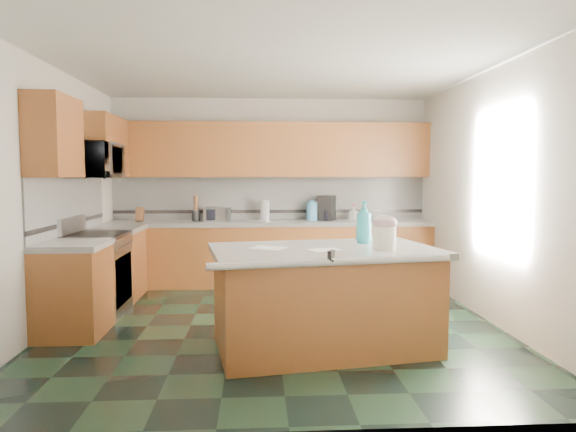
{
  "coord_description": "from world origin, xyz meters",
  "views": [
    {
      "loc": [
        -0.19,
        -5.32,
        1.56
      ],
      "look_at": [
        0.15,
        0.35,
        1.12
      ],
      "focal_mm": 32.0,
      "sensor_mm": 36.0,
      "label": 1
    }
  ],
  "objects": [
    {
      "name": "back_upper_cab",
      "position": [
        0.0,
        2.13,
        1.94
      ],
      "size": [
        4.6,
        0.33,
        0.78
      ],
      "primitive_type": "cube",
      "color": "#603116",
      "rests_on": "wall_back"
    },
    {
      "name": "wall_front",
      "position": [
        0.0,
        -2.32,
        1.35
      ],
      "size": [
        4.6,
        0.04,
        2.7
      ],
      "primitive_type": "cube",
      "color": "white",
      "rests_on": "ground"
    },
    {
      "name": "window_light_proxy",
      "position": [
        2.29,
        -0.2,
        1.5
      ],
      "size": [
        0.02,
        1.4,
        1.1
      ],
      "primitive_type": "cube",
      "color": "white",
      "rests_on": "wall_right"
    },
    {
      "name": "range_cooktop",
      "position": [
        -2.0,
        0.5,
        0.9
      ],
      "size": [
        0.62,
        0.78,
        0.04
      ],
      "primitive_type": "cube",
      "color": "black",
      "rests_on": "range_body"
    },
    {
      "name": "microwave",
      "position": [
        -2.0,
        0.5,
        1.73
      ],
      "size": [
        0.5,
        0.73,
        0.41
      ],
      "primitive_type": "imported",
      "rotation": [
        0.0,
        0.0,
        1.57
      ],
      "color": "#B7B7BC",
      "rests_on": "wall_left"
    },
    {
      "name": "range_oven_door",
      "position": [
        -1.71,
        0.5,
        0.4
      ],
      "size": [
        0.02,
        0.68,
        0.55
      ],
      "primitive_type": "cube",
      "color": "black",
      "rests_on": "range_body"
    },
    {
      "name": "back_base_cab",
      "position": [
        0.0,
        2.0,
        0.43
      ],
      "size": [
        4.6,
        0.6,
        0.86
      ],
      "primitive_type": "cube",
      "color": "#603116",
      "rests_on": "ground"
    },
    {
      "name": "left_upper_cab_rear",
      "position": [
        -2.13,
        1.42,
        1.94
      ],
      "size": [
        0.33,
        1.09,
        0.78
      ],
      "primitive_type": "cube",
      "color": "#603116",
      "rests_on": "wall_left"
    },
    {
      "name": "range_backguard",
      "position": [
        -2.26,
        0.5,
        1.02
      ],
      "size": [
        0.06,
        0.76,
        0.18
      ],
      "primitive_type": "cube",
      "color": "#B7B7BC",
      "rests_on": "range_body"
    },
    {
      "name": "back_accent_band",
      "position": [
        0.0,
        2.28,
        1.04
      ],
      "size": [
        4.6,
        0.01,
        0.05
      ],
      "primitive_type": "cube",
      "color": "black",
      "rests_on": "back_countertop"
    },
    {
      "name": "soap_bottle_back",
      "position": [
        1.21,
        2.05,
        1.02
      ],
      "size": [
        0.13,
        0.13,
        0.2
      ],
      "primitive_type": "imported",
      "rotation": [
        0.0,
        0.0,
        0.82
      ],
      "color": "white",
      "rests_on": "back_countertop"
    },
    {
      "name": "left_accent_band",
      "position": [
        -2.28,
        0.55,
        1.04
      ],
      "size": [
        0.01,
        2.3,
        0.05
      ],
      "primitive_type": "cube",
      "color": "black",
      "rests_on": "wall_left"
    },
    {
      "name": "treat_jar_lid",
      "position": [
        0.92,
        -0.95,
        1.16
      ],
      "size": [
        0.22,
        0.22,
        0.14
      ],
      "primitive_type": "ellipsoid",
      "color": "#CA9EAB",
      "rests_on": "treat_jar"
    },
    {
      "name": "treat_jar_knob_end_l",
      "position": [
        0.88,
        -0.95,
        1.21
      ],
      "size": [
        0.04,
        0.04,
        0.04
      ],
      "primitive_type": "sphere",
      "color": "tan",
      "rests_on": "treat_jar_lid"
    },
    {
      "name": "range_handle",
      "position": [
        -1.68,
        0.5,
        0.78
      ],
      "size": [
        0.02,
        0.66,
        0.02
      ],
      "primitive_type": "cylinder",
      "rotation": [
        1.57,
        0.0,
        0.0
      ],
      "color": "#B7B7BC",
      "rests_on": "range_body"
    },
    {
      "name": "soap_back_cap",
      "position": [
        1.21,
        2.05,
        1.14
      ],
      "size": [
        0.02,
        0.02,
        0.03
      ],
      "primitive_type": "cylinder",
      "color": "red",
      "rests_on": "soap_bottle_back"
    },
    {
      "name": "paper_sheet_b",
      "position": [
        -0.09,
        -0.77,
        0.92
      ],
      "size": [
        0.37,
        0.34,
        0.0
      ],
      "primitive_type": "cube",
      "rotation": [
        0.0,
        0.0,
        -0.51
      ],
      "color": "white",
      "rests_on": "island_top"
    },
    {
      "name": "island_bullnose",
      "position": [
        0.41,
        -1.37,
        0.89
      ],
      "size": [
        1.97,
        0.38,
        0.06
      ],
      "primitive_type": "cylinder",
      "rotation": [
        0.0,
        1.57,
        0.16
      ],
      "color": "white",
      "rests_on": "island_base"
    },
    {
      "name": "coffee_maker",
      "position": [
        0.82,
        2.08,
        1.1
      ],
      "size": [
        0.29,
        0.3,
        0.36
      ],
      "primitive_type": "cube",
      "rotation": [
        0.0,
        0.0,
        -0.43
      ],
      "color": "black",
      "rests_on": "back_countertop"
    },
    {
      "name": "left_counter_front",
      "position": [
        -2.0,
        -0.24,
        0.89
      ],
      "size": [
        0.64,
        0.72,
        0.06
      ],
      "primitive_type": "cube",
      "color": "white",
      "rests_on": "left_base_cab_front"
    },
    {
      "name": "paper_towel",
      "position": [
        -0.08,
        2.1,
        1.07
      ],
      "size": [
        0.13,
        0.13,
        0.29
      ],
      "primitive_type": "cylinder",
      "color": "white",
      "rests_on": "back_countertop"
    },
    {
      "name": "paper_sheet_a",
      "position": [
        0.4,
        -0.92,
        0.92
      ],
      "size": [
        0.31,
        0.27,
        0.0
      ],
      "primitive_type": "cube",
      "rotation": [
        0.0,
        0.0,
        0.35
      ],
      "color": "white",
      "rests_on": "island_top"
    },
    {
      "name": "wall_right",
      "position": [
        2.32,
        0.0,
        1.35
      ],
      "size": [
        0.04,
        4.6,
        2.7
      ],
      "primitive_type": "cube",
      "color": "white",
      "rests_on": "ground"
    },
    {
      "name": "treat_jar_knob_end_r",
      "position": [
        0.95,
        -0.95,
        1.21
      ],
      "size": [
        0.04,
        0.04,
        0.04
      ],
      "primitive_type": "sphere",
      "color": "tan",
      "rests_on": "treat_jar_lid"
    },
    {
      "name": "treat_jar_knob",
      "position": [
        0.92,
        -0.95,
        1.21
      ],
      "size": [
        0.07,
        0.02,
        0.02
      ],
      "primitive_type": "cylinder",
      "rotation": [
        0.0,
        1.57,
        0.0
      ],
      "color": "tan",
      "rests_on": "treat_jar_lid"
    },
    {
      "name": "back_countertop",
      "position": [
        0.0,
        2.0,
        0.89
      ],
      "size": [
        4.6,
        0.64,
        0.06
      ],
      "primitive_type": "cube",
      "color": "white",
      "rests_on": "back_base_cab"
    },
    {
      "name": "island_base",
      "position": [
        0.41,
        -0.78,
        0.43
      ],
      "size": [
        2.04,
        1.37,
        0.86
      ],
      "primitive_type": "cube",
      "rotation": [
        0.0,
        0.0,
        0.16
      ],
      "color": "#603116",
      "rests_on": "ground"
    },
    {
      "name": "toaster_oven_door",
      "position": [
        -0.77,
        1.94,
        1.02
      ],
      "size": [
        0.3,
        0.01,
        0.15
      ],
      "primitive_type": "cube",
      "color": "black",
      "rests_on": "toaster_oven"
    },
    {
      "name": "knife_block",
      "position": [
        -1.86,
        2.05,
        1.02
      ],
      "size": [
        0.11,
        0.15,
        0.22
      ],
      "primitive_type": "cube",
      "rotation": [
        -0.31,
        0.0,
        0.01
      ],
      "color": "#472814",
      "rests_on": "back_countertop"
    },
    {
      "name": "wall_left",
      "position": [
        -2.32,
        0.0,
        1.35
      ],
      "size": [
        0.04,
        4.6,
        2.7
      ],
      "primitive_type": "cube",
      "color": "white",
      "rests_on": "ground"
    },
    {
      "name": "ceiling",
      "position": [
        0.0,
        0.0,
        2.7
      ],
      "size": [
        4.6,
        4.6,
        0.0
      ],
      "primitive_type": "plane",
      "color": "white",
      "rests_on": "ground"
    },
    {
      "name": "range_body",
      "position": [
        -2.0,
        0.5,
        0.44
      ],
      "size": [
        0.6,
        0.76,
        0.88
      ],
      "primitive_type": "cube",
      "color": "#B7B7BC",
      "rests_on": "ground"
    },
    {
      "name": "water_jug_neck",
      "position": [
        0.6,
        2.06,
        1.2
      ],
      "size": [
        0.08,
        0.08,
        0.04
      ],
      "primitive_type": "cylinder",
      "color": "#4F94CC",
      "rests_on": "water_jug"
    },
    {
      "name": "left_backsplash",
      "position": [
        -2.29,
        0.55,
        1.24
      ],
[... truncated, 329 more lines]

